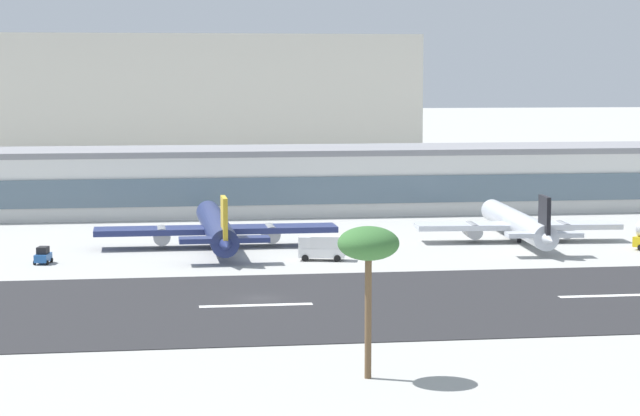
# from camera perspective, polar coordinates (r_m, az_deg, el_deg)

# --- Properties ---
(ground_plane) EXTENTS (1400.00, 1400.00, 0.00)m
(ground_plane) POSITION_cam_1_polar(r_m,az_deg,el_deg) (137.26, -2.73, -4.14)
(ground_plane) COLOR #A8A8A3
(runway_strip) EXTENTS (800.00, 39.48, 0.08)m
(runway_strip) POSITION_cam_1_polar(r_m,az_deg,el_deg) (133.34, -2.56, -4.43)
(runway_strip) COLOR #262628
(runway_strip) RESTS_ON ground_plane
(runway_centreline_dash_4) EXTENTS (12.00, 1.20, 0.01)m
(runway_centreline_dash_4) POSITION_cam_1_polar(r_m,az_deg,el_deg) (133.25, -2.91, -4.42)
(runway_centreline_dash_4) COLOR white
(runway_centreline_dash_4) RESTS_ON runway_strip
(runway_centreline_dash_5) EXTENTS (12.00, 1.20, 0.01)m
(runway_centreline_dash_5) POSITION_cam_1_polar(r_m,az_deg,el_deg) (142.38, 13.06, -3.88)
(runway_centreline_dash_5) COLOR white
(runway_centreline_dash_5) RESTS_ON runway_strip
(terminal_building) EXTENTS (217.61, 20.67, 11.33)m
(terminal_building) POSITION_cam_1_polar(r_m,az_deg,el_deg) (222.42, 0.22, 1.31)
(terminal_building) COLOR silver
(terminal_building) RESTS_ON ground_plane
(distant_hotel_block) EXTENTS (127.27, 29.04, 33.93)m
(distant_hotel_block) POSITION_cam_1_polar(r_m,az_deg,el_deg) (325.32, -6.93, 4.80)
(distant_hotel_block) COLOR beige
(distant_hotel_block) RESTS_ON ground_plane
(airliner_gold_tail_gate_0) EXTENTS (33.99, 41.67, 8.70)m
(airliner_gold_tail_gate_0) POSITION_cam_1_polar(r_m,az_deg,el_deg) (176.70, -4.70, -0.92)
(airliner_gold_tail_gate_0) COLOR navy
(airliner_gold_tail_gate_0) RESTS_ON ground_plane
(airliner_black_tail_gate_1) EXTENTS (30.03, 39.18, 8.18)m
(airliner_black_tail_gate_1) POSITION_cam_1_polar(r_m,az_deg,el_deg) (184.07, 9.00, -0.74)
(airliner_black_tail_gate_1) COLOR silver
(airliner_black_tail_gate_1) RESTS_ON ground_plane
(service_baggage_tug_0) EXTENTS (2.39, 3.45, 2.20)m
(service_baggage_tug_0) POSITION_cam_1_polar(r_m,az_deg,el_deg) (165.81, -12.42, -2.12)
(service_baggage_tug_0) COLOR #23569E
(service_baggage_tug_0) RESTS_ON ground_plane
(service_box_truck_1) EXTENTS (6.39, 3.77, 3.25)m
(service_box_truck_1) POSITION_cam_1_polar(r_m,az_deg,el_deg) (164.65, 0.08, -1.77)
(service_box_truck_1) COLOR white
(service_box_truck_1) RESTS_ON ground_plane
(palm_tree_1) EXTENTS (4.96, 4.96, 12.35)m
(palm_tree_1) POSITION_cam_1_polar(r_m,az_deg,el_deg) (100.43, 2.21, -1.75)
(palm_tree_1) COLOR brown
(palm_tree_1) RESTS_ON ground_plane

